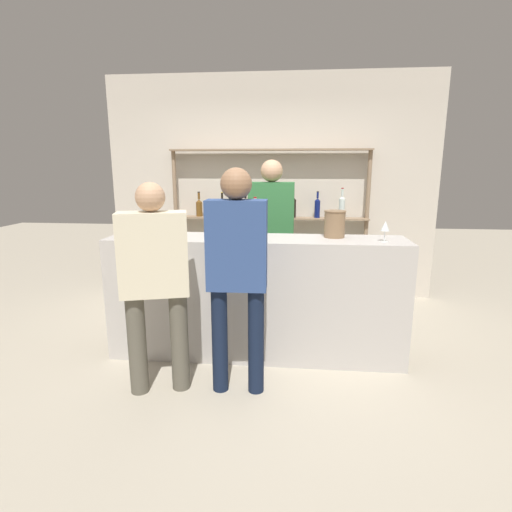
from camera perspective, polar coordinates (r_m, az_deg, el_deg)
The scene contains 12 objects.
ground_plane at distance 3.77m, azimuth 0.00°, elevation -13.66°, with size 16.00×16.00×0.00m, color #B2A893.
bar_counter at distance 3.57m, azimuth 0.00°, elevation -5.90°, with size 2.57×0.51×1.07m, color #B7B2AD.
back_wall at distance 5.24m, azimuth 2.05°, elevation 9.66°, with size 4.17×0.12×2.80m, color beige.
back_shelf at distance 5.07m, azimuth 1.99°, elevation 7.88°, with size 2.48×0.18×1.88m.
counter_bottle_0 at distance 3.56m, azimuth -0.12°, elevation 5.19°, with size 0.07×0.07×0.34m.
counter_bottle_1 at distance 3.30m, azimuth -0.63°, elevation 4.48°, with size 0.08×0.08×0.33m.
counter_bottle_2 at distance 3.31m, azimuth -3.61°, elevation 4.57°, with size 0.08×0.08×0.35m.
wine_glass at distance 3.40m, azimuth 17.99°, elevation 4.02°, with size 0.07×0.07×0.17m.
ice_bucket at distance 3.51m, azimuth 11.17°, elevation 4.51°, with size 0.19×0.19×0.23m.
customer_center at distance 2.85m, azimuth -2.73°, elevation -1.31°, with size 0.43×0.22×1.67m.
server_behind_counter at distance 4.25m, azimuth 2.18°, elevation 3.82°, with size 0.48×0.23×1.74m.
customer_left at distance 2.97m, azimuth -14.27°, elevation -2.72°, with size 0.52×0.34×1.57m.
Camera 1 is at (0.34, -3.37, 1.67)m, focal length 28.00 mm.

